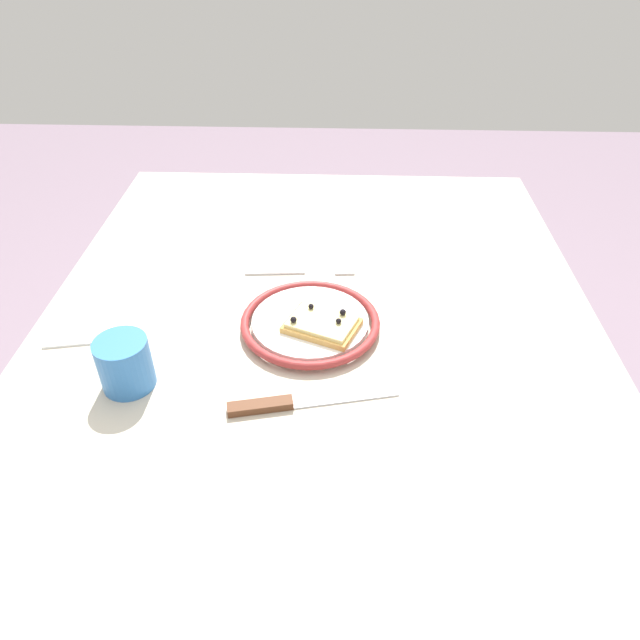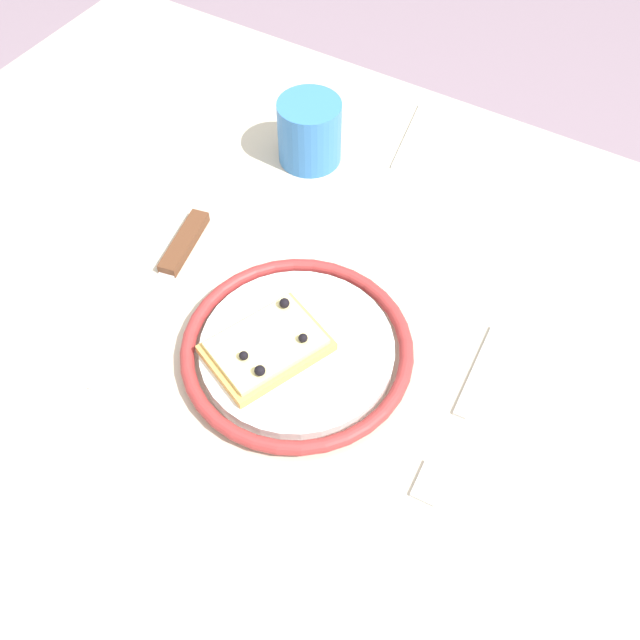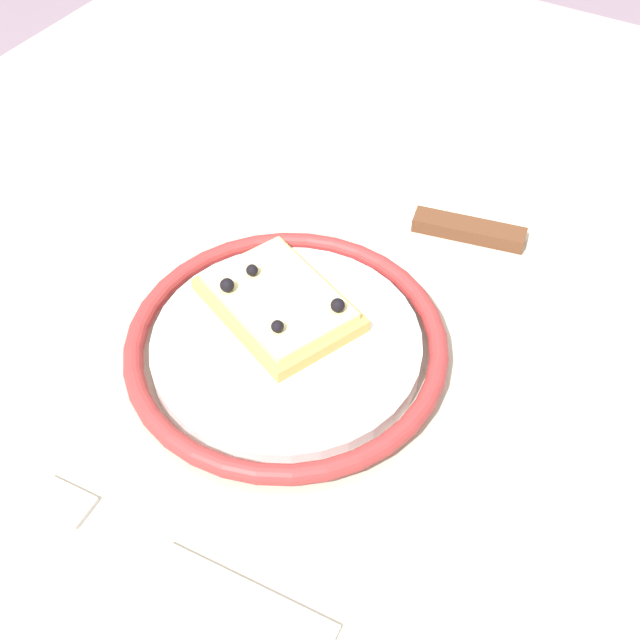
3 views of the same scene
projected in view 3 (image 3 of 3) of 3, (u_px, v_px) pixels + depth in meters
dining_table at (277, 410)px, 0.63m from camera, size 1.19×0.92×0.74m
plate at (290, 341)px, 0.56m from camera, size 0.22×0.22×0.02m
pizza_slice_near at (278, 302)px, 0.57m from camera, size 0.11×0.13×0.03m
knife at (429, 223)px, 0.66m from camera, size 0.07×0.24×0.01m
fork at (175, 557)px, 0.46m from camera, size 0.03×0.20×0.00m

